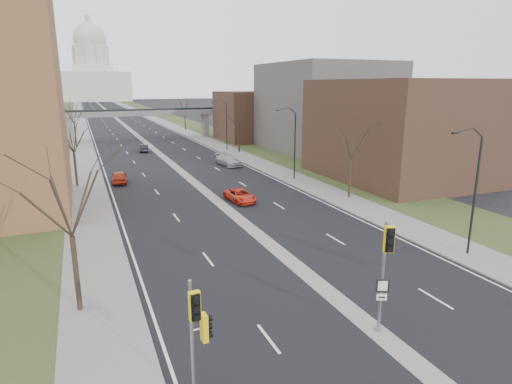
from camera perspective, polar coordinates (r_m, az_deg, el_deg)
ground at (r=21.72m, az=16.78°, el=-18.19°), size 700.00×700.00×0.00m
road_surface at (r=164.77m, az=-18.31°, el=9.47°), size 20.00×600.00×0.01m
median_strip at (r=164.77m, az=-18.31°, el=9.47°), size 1.20×600.00×0.02m
sidewalk_right at (r=166.08m, az=-14.13°, el=9.80°), size 4.00×600.00×0.12m
sidewalk_left at (r=164.32m, az=-22.53°, el=9.12°), size 4.00×600.00×0.12m
grass_verge_right at (r=167.06m, az=-12.07°, el=9.93°), size 8.00×600.00×0.10m
grass_verge_left at (r=164.42m, az=-24.64°, el=8.91°), size 8.00×600.00×0.10m
commercial_block_near at (r=55.63m, az=18.53°, el=7.84°), size 16.00×20.00×12.00m
commercial_block_mid at (r=77.29m, az=9.17°, el=11.07°), size 18.00×22.00×15.00m
commercial_block_far at (r=90.84m, az=-0.19°, el=10.09°), size 14.00×14.00×10.00m
pedestrian_bridge at (r=94.93m, az=-15.15°, el=9.69°), size 34.00×3.00×6.45m
capitol at (r=334.22m, az=-20.95°, el=14.47°), size 48.00×42.00×55.75m
streetlight_near at (r=30.87m, az=26.72°, el=4.34°), size 2.61×0.20×8.70m
streetlight_mid at (r=51.62m, az=4.45°, el=9.15°), size 2.61×0.20×8.70m
streetlight_far at (r=75.69m, az=-4.57°, el=10.72°), size 2.61×0.20×8.70m
tree_left_a at (r=22.45m, az=-23.93°, el=0.65°), size 7.20×7.20×9.40m
tree_left_b at (r=52.19m, az=-23.34°, el=7.30°), size 6.75×6.75×8.81m
tree_left_c at (r=86.04m, az=-23.25°, el=10.11°), size 7.65×7.65×9.99m
tree_right_a at (r=44.12m, az=12.71°, el=7.59°), size 7.20×7.20×9.40m
tree_right_b at (r=73.59m, az=-2.31°, el=9.77°), size 6.30×6.30×8.22m
tree_right_c at (r=111.88m, az=-9.53°, el=11.71°), size 7.65×7.65×9.99m
signal_pole_left at (r=15.91m, az=-7.76°, el=-17.15°), size 0.84×0.90×4.84m
signal_pole_median at (r=20.24m, az=16.94°, el=-8.56°), size 0.79×0.91×5.46m
car_left_near at (r=53.41m, az=-17.73°, el=1.94°), size 2.15×4.46×1.47m
car_left_far at (r=77.40m, az=-14.68°, el=5.68°), size 1.83×4.02×1.28m
car_right_near at (r=42.79m, az=-2.13°, el=-0.47°), size 2.42×4.62×1.24m
car_right_mid at (r=62.07m, az=-3.71°, el=4.25°), size 2.91×5.63×1.56m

